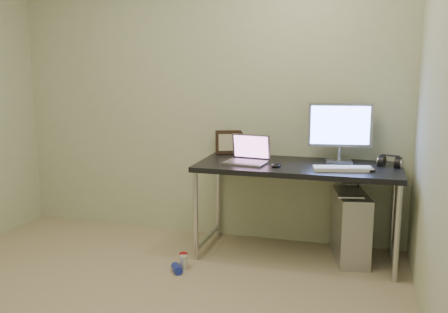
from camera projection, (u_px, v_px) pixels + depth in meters
wall_back at (204, 96)px, 4.36m from camera, size 3.50×0.02×2.50m
desk at (298, 174)px, 3.90m from camera, size 1.57×0.69×0.75m
tower_computer at (350, 226)px, 3.90m from camera, size 0.33×0.55×0.57m
cable_a at (346, 202)px, 4.13m from camera, size 0.01×0.16×0.69m
cable_b at (357, 205)px, 4.09m from camera, size 0.02×0.11×0.71m
can_red at (183, 260)px, 3.79m from camera, size 0.08×0.08×0.11m
can_white at (184, 263)px, 3.74m from camera, size 0.08×0.08×0.11m
can_blue at (177, 269)px, 3.69m from camera, size 0.12×0.13×0.06m
laptop at (248, 156)px, 3.95m from camera, size 0.35×0.30×0.22m
monitor at (340, 128)px, 3.94m from camera, size 0.50×0.18×0.47m
keyboard at (343, 169)px, 3.67m from camera, size 0.44×0.23×0.03m
mouse_right at (370, 169)px, 3.64m from camera, size 0.10×0.12×0.04m
mouse_left at (276, 164)px, 3.80m from camera, size 0.09×0.12×0.04m
headphones at (390, 163)px, 3.80m from camera, size 0.19×0.11×0.11m
picture_frame at (230, 142)px, 4.33m from camera, size 0.27×0.15×0.21m
webcam at (251, 144)px, 4.26m from camera, size 0.05×0.04×0.13m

